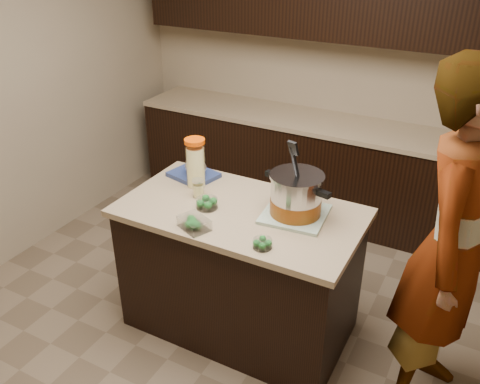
% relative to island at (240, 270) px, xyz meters
% --- Properties ---
extents(ground_plane, '(4.00, 4.00, 0.00)m').
position_rel_island_xyz_m(ground_plane, '(0.00, 0.00, -0.45)').
color(ground_plane, brown).
rests_on(ground_plane, ground).
extents(room_shell, '(4.04, 4.04, 2.72)m').
position_rel_island_xyz_m(room_shell, '(0.00, 0.00, 1.26)').
color(room_shell, tan).
rests_on(room_shell, ground).
extents(back_cabinets, '(3.60, 0.63, 2.33)m').
position_rel_island_xyz_m(back_cabinets, '(0.00, 1.74, 0.49)').
color(back_cabinets, black).
rests_on(back_cabinets, ground).
extents(island, '(1.46, 0.81, 0.90)m').
position_rel_island_xyz_m(island, '(0.00, 0.00, 0.00)').
color(island, black).
rests_on(island, ground).
extents(dish_towel, '(0.39, 0.39, 0.02)m').
position_rel_island_xyz_m(dish_towel, '(0.32, 0.09, 0.46)').
color(dish_towel, '#588363').
rests_on(dish_towel, island).
extents(stock_pot, '(0.44, 0.38, 0.45)m').
position_rel_island_xyz_m(stock_pot, '(0.32, 0.09, 0.57)').
color(stock_pot, '#B7B7BC').
rests_on(stock_pot, dish_towel).
extents(lemonade_pitcher, '(0.15, 0.15, 0.32)m').
position_rel_island_xyz_m(lemonade_pitcher, '(-0.40, 0.15, 0.60)').
color(lemonade_pitcher, '#F3E994').
rests_on(lemonade_pitcher, island).
extents(mason_jar, '(0.08, 0.08, 0.13)m').
position_rel_island_xyz_m(mason_jar, '(-0.31, 0.02, 0.50)').
color(mason_jar, '#F3E994').
rests_on(mason_jar, island).
extents(broccoli_tub_left, '(0.17, 0.17, 0.06)m').
position_rel_island_xyz_m(broccoli_tub_left, '(-0.19, -0.07, 0.48)').
color(broccoli_tub_left, silver).
rests_on(broccoli_tub_left, island).
extents(broccoli_tub_right, '(0.12, 0.12, 0.05)m').
position_rel_island_xyz_m(broccoli_tub_right, '(0.29, -0.30, 0.47)').
color(broccoli_tub_right, silver).
rests_on(broccoli_tub_right, island).
extents(broccoli_tub_rect, '(0.21, 0.19, 0.06)m').
position_rel_island_xyz_m(broccoli_tub_rect, '(-0.13, -0.31, 0.48)').
color(broccoli_tub_rect, silver).
rests_on(broccoli_tub_rect, island).
extents(blue_tray, '(0.35, 0.30, 0.11)m').
position_rel_island_xyz_m(blue_tray, '(-0.48, 0.24, 0.49)').
color(blue_tray, navy).
rests_on(blue_tray, island).
extents(person, '(0.56, 0.77, 1.96)m').
position_rel_island_xyz_m(person, '(1.19, 0.03, 0.53)').
color(person, gray).
rests_on(person, ground).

